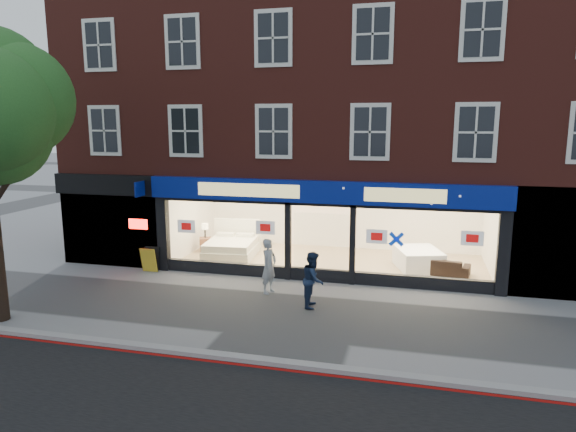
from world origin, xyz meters
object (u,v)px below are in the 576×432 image
at_px(sofa, 441,266).
at_px(pedestrian_blue, 313,279).
at_px(display_bed, 232,247).
at_px(mattress_stack, 418,259).
at_px(a_board, 150,259).
at_px(pedestrian_grey, 269,266).

height_order(sofa, pedestrian_blue, pedestrian_blue).
xyz_separation_m(display_bed, mattress_stack, (6.84, -0.03, -0.01)).
distance_m(a_board, pedestrian_blue, 6.43).
relative_size(a_board, pedestrian_grey, 0.52).
bearing_deg(pedestrian_blue, pedestrian_grey, 56.98).
height_order(display_bed, sofa, display_bed).
distance_m(display_bed, pedestrian_grey, 4.25).
xyz_separation_m(display_bed, pedestrian_blue, (3.99, -4.27, 0.34)).
bearing_deg(mattress_stack, pedestrian_blue, -123.89).
xyz_separation_m(mattress_stack, a_board, (-8.96, -2.29, -0.01)).
bearing_deg(mattress_stack, a_board, -165.66).
distance_m(display_bed, sofa, 7.58).
height_order(display_bed, pedestrian_blue, pedestrian_blue).
xyz_separation_m(sofa, pedestrian_grey, (-5.10, -2.93, 0.46)).
xyz_separation_m(display_bed, pedestrian_grey, (2.47, -3.44, 0.38)).
height_order(mattress_stack, sofa, mattress_stack).
bearing_deg(pedestrian_grey, mattress_stack, -34.53).
bearing_deg(pedestrian_grey, display_bed, 53.20).
bearing_deg(display_bed, pedestrian_blue, -52.60).
xyz_separation_m(a_board, pedestrian_grey, (4.59, -1.12, 0.40)).
bearing_deg(a_board, pedestrian_grey, -13.96).
bearing_deg(display_bed, a_board, -138.05).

